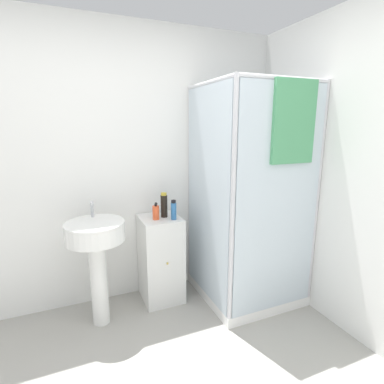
{
  "coord_description": "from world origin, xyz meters",
  "views": [
    {
      "loc": [
        -0.29,
        -1.04,
        1.63
      ],
      "look_at": [
        0.63,
        1.14,
        1.1
      ],
      "focal_mm": 28.0,
      "sensor_mm": 36.0,
      "label": 1
    }
  ],
  "objects_px": {
    "soap_dispenser": "(156,212)",
    "shampoo_bottle_tall_black": "(164,205)",
    "sink": "(96,247)",
    "shampoo_bottle_blue": "(174,210)"
  },
  "relations": [
    {
      "from": "soap_dispenser",
      "to": "shampoo_bottle_blue",
      "type": "height_order",
      "value": "shampoo_bottle_blue"
    },
    {
      "from": "sink",
      "to": "shampoo_bottle_blue",
      "type": "distance_m",
      "value": 0.71
    },
    {
      "from": "sink",
      "to": "soap_dispenser",
      "type": "xyz_separation_m",
      "value": [
        0.53,
        0.11,
        0.2
      ]
    },
    {
      "from": "shampoo_bottle_tall_black",
      "to": "shampoo_bottle_blue",
      "type": "bearing_deg",
      "value": -61.28
    },
    {
      "from": "sink",
      "to": "shampoo_bottle_tall_black",
      "type": "relative_size",
      "value": 4.5
    },
    {
      "from": "soap_dispenser",
      "to": "shampoo_bottle_tall_black",
      "type": "bearing_deg",
      "value": 23.16
    },
    {
      "from": "sink",
      "to": "soap_dispenser",
      "type": "height_order",
      "value": "sink"
    },
    {
      "from": "soap_dispenser",
      "to": "shampoo_bottle_tall_black",
      "type": "height_order",
      "value": "shampoo_bottle_tall_black"
    },
    {
      "from": "shampoo_bottle_tall_black",
      "to": "soap_dispenser",
      "type": "bearing_deg",
      "value": -156.84
    },
    {
      "from": "soap_dispenser",
      "to": "shampoo_bottle_blue",
      "type": "xyz_separation_m",
      "value": [
        0.14,
        -0.06,
        0.02
      ]
    }
  ]
}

